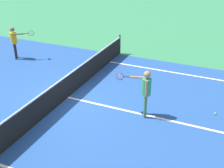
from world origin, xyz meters
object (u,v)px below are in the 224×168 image
(net, at_px, (67,86))
(tennis_ball_mid_court, at_px, (215,113))
(player_far, at_px, (14,39))
(player_near, at_px, (145,88))

(net, xyz_separation_m, tennis_ball_mid_court, (1.07, -5.54, -0.46))
(player_far, bearing_deg, net, -118.65)
(player_near, height_order, tennis_ball_mid_court, player_near)
(net, xyz_separation_m, player_near, (-0.05, -3.21, 0.60))
(player_far, xyz_separation_m, tennis_ball_mid_court, (-1.51, -10.26, -1.02))
(net, xyz_separation_m, player_far, (2.58, 4.72, 0.56))
(player_near, relative_size, tennis_ball_mid_court, 26.50)
(net, relative_size, player_near, 6.27)
(net, relative_size, player_far, 6.50)
(tennis_ball_mid_court, bearing_deg, player_near, 115.65)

